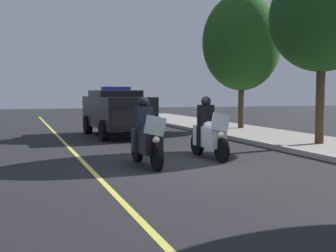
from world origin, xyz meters
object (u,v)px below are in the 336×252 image
at_px(police_motorcycle_lead_right, 209,133).
at_px(police_motorcycle_lead_left, 146,138).
at_px(tree_mid_block, 322,18).
at_px(tree_far_back, 242,42).
at_px(police_suv, 117,111).

bearing_deg(police_motorcycle_lead_right, police_motorcycle_lead_left, -72.91).
bearing_deg(tree_mid_block, police_motorcycle_lead_right, -73.70).
relative_size(police_motorcycle_lead_left, police_motorcycle_lead_right, 1.00).
distance_m(tree_mid_block, tree_far_back, 6.83).
height_order(police_motorcycle_lead_right, tree_mid_block, tree_mid_block).
bearing_deg(police_motorcycle_lead_right, police_suv, -171.40).
bearing_deg(tree_far_back, police_motorcycle_lead_left, -39.76).
relative_size(police_suv, tree_mid_block, 0.83).
bearing_deg(tree_far_back, tree_mid_block, -5.44).
bearing_deg(police_suv, police_motorcycle_lead_right, 8.60).
distance_m(police_suv, tree_mid_block, 8.64).
xyz_separation_m(police_motorcycle_lead_left, tree_mid_block, (-1.97, 6.65, 3.58)).
relative_size(police_motorcycle_lead_right, police_suv, 0.43).
height_order(police_suv, tree_far_back, tree_far_back).
bearing_deg(police_motorcycle_lead_left, police_suv, 173.18).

